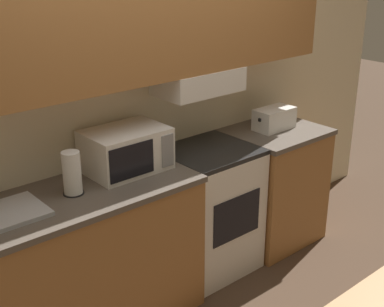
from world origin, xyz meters
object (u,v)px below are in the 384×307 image
stove_range (209,210)px  microwave (126,150)px  toaster (274,118)px  paper_towel_roll (72,173)px

stove_range → microwave: 0.86m
microwave → toaster: bearing=-3.3°
paper_towel_roll → toaster: bearing=0.5°
stove_range → microwave: size_ratio=1.88×
stove_range → microwave: bearing=172.9°
toaster → paper_towel_roll: 1.71m
stove_range → toaster: 0.86m
stove_range → toaster: bearing=0.4°
toaster → paper_towel_roll: paper_towel_roll is taller
stove_range → paper_towel_roll: paper_towel_roll is taller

